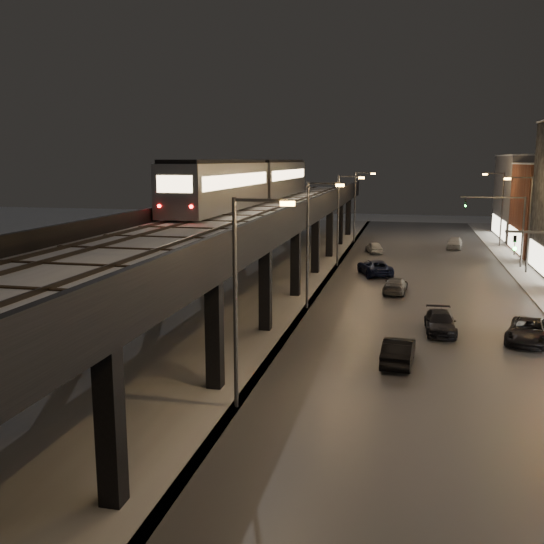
{
  "coord_description": "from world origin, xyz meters",
  "views": [
    {
      "loc": [
        6.27,
        -10.56,
        10.48
      ],
      "look_at": [
        -0.34,
        18.26,
        5.0
      ],
      "focal_mm": 40.0,
      "sensor_mm": 36.0,
      "label": 1
    }
  ],
  "objects_px": {
    "subway_train": "(253,181)",
    "car_mid_dark": "(395,286)",
    "car_far_white": "(374,248)",
    "car_onc_white": "(440,323)",
    "car_mid_silver": "(375,268)",
    "car_onc_red": "(455,243)",
    "car_onc_dark": "(529,332)",
    "car_near_white": "(398,352)"
  },
  "relations": [
    {
      "from": "subway_train",
      "to": "car_mid_dark",
      "type": "distance_m",
      "value": 17.91
    },
    {
      "from": "subway_train",
      "to": "car_far_white",
      "type": "distance_m",
      "value": 18.62
    },
    {
      "from": "subway_train",
      "to": "car_onc_white",
      "type": "height_order",
      "value": "subway_train"
    },
    {
      "from": "car_mid_silver",
      "to": "subway_train",
      "type": "bearing_deg",
      "value": -22.31
    },
    {
      "from": "car_onc_red",
      "to": "car_mid_silver",
      "type": "bearing_deg",
      "value": -107.2
    },
    {
      "from": "car_mid_dark",
      "to": "car_mid_silver",
      "type": "bearing_deg",
      "value": -70.42
    },
    {
      "from": "car_onc_dark",
      "to": "car_onc_red",
      "type": "bearing_deg",
      "value": 107.83
    },
    {
      "from": "subway_train",
      "to": "car_onc_red",
      "type": "xyz_separation_m",
      "value": [
        20.03,
        18.34,
        -7.82
      ]
    },
    {
      "from": "car_mid_silver",
      "to": "car_onc_dark",
      "type": "xyz_separation_m",
      "value": [
        9.97,
        -19.14,
        -0.04
      ]
    },
    {
      "from": "subway_train",
      "to": "car_far_white",
      "type": "xyz_separation_m",
      "value": [
        10.86,
        12.89,
        -7.91
      ]
    },
    {
      "from": "car_near_white",
      "to": "car_onc_red",
      "type": "distance_m",
      "value": 44.22
    },
    {
      "from": "car_mid_silver",
      "to": "car_onc_white",
      "type": "height_order",
      "value": "car_mid_silver"
    },
    {
      "from": "car_onc_red",
      "to": "car_near_white",
      "type": "bearing_deg",
      "value": -91.1
    },
    {
      "from": "car_mid_dark",
      "to": "car_onc_dark",
      "type": "relative_size",
      "value": 0.88
    },
    {
      "from": "car_far_white",
      "to": "car_onc_white",
      "type": "bearing_deg",
      "value": 85.39
    },
    {
      "from": "subway_train",
      "to": "car_mid_silver",
      "type": "bearing_deg",
      "value": -3.91
    },
    {
      "from": "car_mid_dark",
      "to": "subway_train",
      "type": "bearing_deg",
      "value": -26.65
    },
    {
      "from": "car_near_white",
      "to": "car_far_white",
      "type": "bearing_deg",
      "value": -80.82
    },
    {
      "from": "car_mid_dark",
      "to": "car_onc_red",
      "type": "distance_m",
      "value": 27.25
    },
    {
      "from": "car_mid_dark",
      "to": "car_onc_red",
      "type": "relative_size",
      "value": 1.0
    },
    {
      "from": "car_onc_dark",
      "to": "car_near_white",
      "type": "bearing_deg",
      "value": -127.24
    },
    {
      "from": "car_mid_dark",
      "to": "car_onc_dark",
      "type": "bearing_deg",
      "value": 127.94
    },
    {
      "from": "car_far_white",
      "to": "car_onc_dark",
      "type": "height_order",
      "value": "car_onc_dark"
    },
    {
      "from": "subway_train",
      "to": "car_onc_dark",
      "type": "height_order",
      "value": "subway_train"
    },
    {
      "from": "car_mid_dark",
      "to": "car_onc_white",
      "type": "xyz_separation_m",
      "value": [
        2.99,
        -10.81,
        0.01
      ]
    },
    {
      "from": "car_near_white",
      "to": "car_mid_silver",
      "type": "bearing_deg",
      "value": -79.95
    },
    {
      "from": "car_mid_dark",
      "to": "car_far_white",
      "type": "bearing_deg",
      "value": -78.02
    },
    {
      "from": "car_near_white",
      "to": "car_mid_dark",
      "type": "distance_m",
      "value": 17.35
    },
    {
      "from": "car_near_white",
      "to": "car_onc_dark",
      "type": "relative_size",
      "value": 0.87
    },
    {
      "from": "car_onc_white",
      "to": "car_mid_silver",
      "type": "bearing_deg",
      "value": 103.45
    },
    {
      "from": "car_mid_silver",
      "to": "car_onc_dark",
      "type": "height_order",
      "value": "car_mid_silver"
    },
    {
      "from": "car_near_white",
      "to": "car_far_white",
      "type": "distance_m",
      "value": 38.58
    },
    {
      "from": "car_mid_dark",
      "to": "car_onc_white",
      "type": "relative_size",
      "value": 0.98
    },
    {
      "from": "car_near_white",
      "to": "car_mid_dark",
      "type": "xyz_separation_m",
      "value": [
        -0.62,
        17.34,
        -0.08
      ]
    },
    {
      "from": "car_mid_silver",
      "to": "car_mid_dark",
      "type": "distance_m",
      "value": 7.67
    },
    {
      "from": "car_near_white",
      "to": "car_onc_red",
      "type": "height_order",
      "value": "car_onc_red"
    },
    {
      "from": "car_mid_silver",
      "to": "car_mid_dark",
      "type": "xyz_separation_m",
      "value": [
        2.06,
        -7.39,
        -0.1
      ]
    },
    {
      "from": "car_mid_dark",
      "to": "car_onc_dark",
      "type": "height_order",
      "value": "car_onc_dark"
    },
    {
      "from": "car_onc_dark",
      "to": "car_onc_red",
      "type": "height_order",
      "value": "car_onc_red"
    },
    {
      "from": "car_onc_white",
      "to": "car_onc_red",
      "type": "height_order",
      "value": "car_onc_red"
    },
    {
      "from": "car_near_white",
      "to": "car_far_white",
      "type": "height_order",
      "value": "car_near_white"
    },
    {
      "from": "car_onc_dark",
      "to": "car_onc_red",
      "type": "distance_m",
      "value": 38.32
    }
  ]
}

